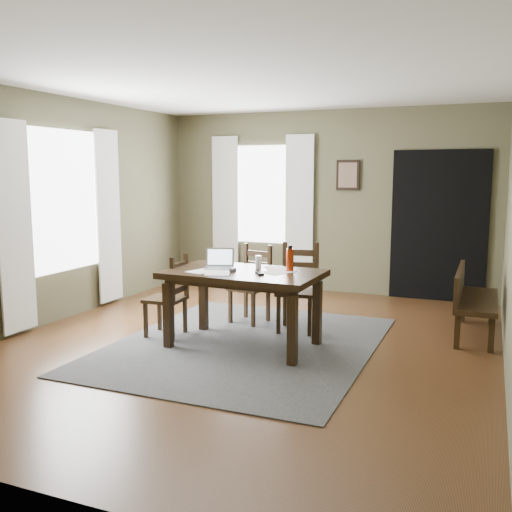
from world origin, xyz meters
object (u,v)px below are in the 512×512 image
at_px(chair_end, 169,297).
at_px(chair_back_left, 252,285).
at_px(chair_back_right, 298,288).
at_px(laptop, 219,263).
at_px(dining_table, 243,280).
at_px(bench, 471,296).
at_px(water_bottle, 290,259).

bearing_deg(chair_end, chair_back_left, 142.85).
bearing_deg(chair_back_right, laptop, -140.06).
distance_m(dining_table, chair_back_left, 1.02).
xyz_separation_m(bench, laptop, (-2.46, -1.23, 0.40)).
bearing_deg(laptop, chair_end, 167.32).
relative_size(laptop, water_bottle, 1.34).
bearing_deg(laptop, chair_back_left, 69.92).
xyz_separation_m(chair_end, laptop, (0.58, 0.07, 0.40)).
bearing_deg(chair_back_left, dining_table, -61.31).
distance_m(chair_back_left, bench, 2.48).
bearing_deg(dining_table, bench, 33.37).
bearing_deg(bench, water_bottle, 123.89).
bearing_deg(bench, chair_end, 113.02).
bearing_deg(bench, chair_back_left, 98.79).
distance_m(chair_end, bench, 3.31).
height_order(bench, laptop, laptop).
height_order(laptop, water_bottle, water_bottle).
height_order(dining_table, chair_end, chair_end).
distance_m(chair_back_right, bench, 1.89).
relative_size(chair_end, chair_back_right, 0.91).
bearing_deg(chair_back_right, chair_back_left, 159.63).
bearing_deg(chair_back_right, water_bottle, -87.39).
bearing_deg(chair_end, chair_back_right, 118.04).
xyz_separation_m(chair_end, water_bottle, (1.34, 0.15, 0.47)).
height_order(dining_table, laptop, laptop).
distance_m(chair_back_right, water_bottle, 0.77).
height_order(dining_table, bench, dining_table).
relative_size(dining_table, laptop, 4.45).
distance_m(dining_table, laptop, 0.36).
distance_m(dining_table, water_bottle, 0.52).
height_order(chair_end, bench, chair_end).
bearing_deg(water_bottle, bench, 33.89).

